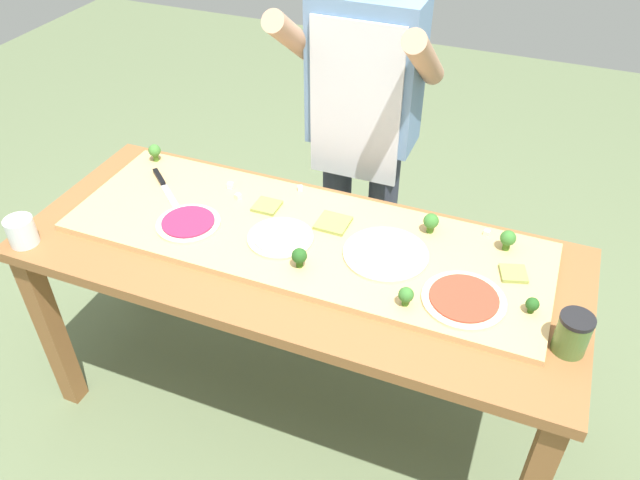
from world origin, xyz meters
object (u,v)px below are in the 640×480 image
(pizza_slice_far_left, at_px, (513,274))
(broccoli_floret_front_mid, at_px, (532,305))
(pizza_slice_near_right, at_px, (333,223))
(cheese_crumble_b, at_px, (300,188))
(pizza_whole_tomato_red, at_px, (464,299))
(cheese_crumble_a, at_px, (230,185))
(pizza_whole_beet_magenta, at_px, (188,223))
(broccoli_floret_center_left, at_px, (299,256))
(sauce_jar, at_px, (573,334))
(prep_table, at_px, (297,273))
(pizza_whole_white_garlic, at_px, (386,253))
(chefs_knife, at_px, (163,184))
(cheese_crumble_c, at_px, (238,196))
(broccoli_floret_back_right, at_px, (508,239))
(cook_center, at_px, (363,117))
(broccoli_floret_front_right, at_px, (155,151))
(flour_cup, at_px, (22,233))
(pizza_slice_far_right, at_px, (267,206))
(broccoli_floret_center_right, at_px, (406,295))
(broccoli_floret_back_mid, at_px, (431,222))
(pizza_whole_cheese_artichoke, at_px, (280,237))
(cheese_crumble_d, at_px, (487,233))

(pizza_slice_far_left, height_order, broccoli_floret_front_mid, broccoli_floret_front_mid)
(pizza_slice_near_right, xyz_separation_m, cheese_crumble_b, (-0.19, 0.15, 0.00))
(pizza_whole_tomato_red, relative_size, pizza_slice_far_left, 3.15)
(pizza_whole_tomato_red, xyz_separation_m, cheese_crumble_a, (-0.92, 0.28, 0.00))
(pizza_whole_beet_magenta, relative_size, pizza_slice_near_right, 2.05)
(broccoli_floret_center_left, xyz_separation_m, sauce_jar, (0.81, -0.02, 0.00))
(pizza_slice_near_right, bearing_deg, prep_table, -115.88)
(pizza_whole_white_garlic, bearing_deg, chefs_knife, 174.80)
(cheese_crumble_c, distance_m, sauce_jar, 1.20)
(pizza_slice_near_right, bearing_deg, cheese_crumble_c, 177.24)
(broccoli_floret_center_left, relative_size, sauce_jar, 0.54)
(broccoli_floret_back_right, bearing_deg, prep_table, -160.01)
(cheese_crumble_b, distance_m, cook_center, 0.37)
(broccoli_floret_front_right, xyz_separation_m, flour_cup, (-0.13, -0.58, -0.02))
(chefs_knife, bearing_deg, broccoli_floret_back_right, 4.32)
(prep_table, bearing_deg, pizza_whole_white_garlic, 11.51)
(broccoli_floret_center_left, bearing_deg, chefs_knife, 160.34)
(flour_cup, bearing_deg, pizza_slice_far_right, 34.04)
(broccoli_floret_center_right, relative_size, broccoli_floret_back_mid, 0.87)
(pizza_whole_white_garlic, relative_size, broccoli_floret_front_right, 3.96)
(pizza_whole_tomato_red, bearing_deg, pizza_slice_far_left, 55.34)
(pizza_whole_cheese_artichoke, xyz_separation_m, cheese_crumble_d, (0.63, 0.28, 0.00))
(pizza_whole_white_garlic, xyz_separation_m, pizza_slice_near_right, (-0.21, 0.09, -0.00))
(broccoli_floret_front_right, bearing_deg, pizza_whole_tomato_red, -14.73)
(cheese_crumble_b, bearing_deg, chefs_knife, -161.80)
(broccoli_floret_center_left, distance_m, sauce_jar, 0.81)
(broccoli_floret_front_right, relative_size, cook_center, 0.04)
(pizza_slice_far_right, relative_size, broccoli_floret_front_mid, 1.73)
(cook_center, bearing_deg, chefs_knife, -143.44)
(pizza_slice_near_right, distance_m, broccoli_floret_back_mid, 0.33)
(broccoli_floret_center_right, height_order, flour_cup, flour_cup)
(broccoli_floret_center_right, distance_m, cheese_crumble_a, 0.84)
(broccoli_floret_back_right, height_order, cheese_crumble_a, broccoli_floret_back_right)
(broccoli_floret_back_right, bearing_deg, cheese_crumble_d, 143.08)
(prep_table, relative_size, broccoli_floret_front_mid, 36.84)
(prep_table, height_order, broccoli_floret_center_left, broccoli_floret_center_left)
(prep_table, bearing_deg, pizza_slice_near_right, 64.12)
(broccoli_floret_center_right, bearing_deg, broccoli_floret_center_left, 173.16)
(broccoli_floret_center_right, bearing_deg, sauce_jar, 2.34)
(broccoli_floret_front_mid, bearing_deg, broccoli_floret_back_right, 112.81)
(pizza_whole_beet_magenta, bearing_deg, pizza_slice_far_left, 8.02)
(cheese_crumble_c, bearing_deg, pizza_whole_tomato_red, -14.60)
(pizza_whole_beet_magenta, distance_m, sauce_jar, 1.25)
(pizza_whole_white_garlic, xyz_separation_m, broccoli_floret_back_right, (0.35, 0.17, 0.04))
(pizza_whole_white_garlic, bearing_deg, cheese_crumble_a, 166.21)
(pizza_whole_white_garlic, bearing_deg, broccoli_floret_center_left, -147.04)
(broccoli_floret_front_right, distance_m, cheese_crumble_a, 0.37)
(pizza_whole_white_garlic, distance_m, broccoli_floret_center_right, 0.23)
(cheese_crumble_a, relative_size, cheese_crumble_c, 1.07)
(pizza_whole_white_garlic, height_order, pizza_slice_far_right, pizza_whole_white_garlic)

